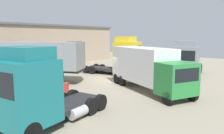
{
  "coord_description": "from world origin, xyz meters",
  "views": [
    {
      "loc": [
        -16.35,
        -13.71,
        4.43
      ],
      "look_at": [
        -1.22,
        -0.88,
        1.6
      ],
      "focal_mm": 35.0,
      "sensor_mm": 36.0,
      "label": 1
    }
  ],
  "objects": [
    {
      "name": "tractor_unit_teal",
      "position": [
        -11.18,
        -4.49,
        1.87
      ],
      "size": [
        6.35,
        3.35,
        3.97
      ],
      "rotation": [
        0.0,
        0.0,
        -3.0
      ],
      "color": "#197075",
      "rests_on": "ground_plane"
    },
    {
      "name": "traffic_cone",
      "position": [
        3.31,
        -1.45,
        0.25
      ],
      "size": [
        0.4,
        0.4,
        0.55
      ],
      "color": "black",
      "rests_on": "ground_plane"
    },
    {
      "name": "ground_plane",
      "position": [
        0.0,
        0.0,
        0.0
      ],
      "size": [
        60.0,
        60.0,
        0.0
      ],
      "primitive_type": "plane",
      "color": "gray"
    },
    {
      "name": "container_trailer_blue",
      "position": [
        -5.82,
        6.41,
        2.5
      ],
      "size": [
        7.77,
        11.27,
        3.87
      ],
      "rotation": [
        0.0,
        0.0,
        -1.06
      ],
      "color": "gray",
      "rests_on": "ground_plane"
    },
    {
      "name": "tractor_unit_yellow",
      "position": [
        3.18,
        1.12,
        2.05
      ],
      "size": [
        3.62,
        6.94,
        4.37
      ],
      "rotation": [
        0.0,
        0.0,
        -1.39
      ],
      "color": "yellow",
      "rests_on": "ground_plane"
    },
    {
      "name": "oil_drum",
      "position": [
        -6.23,
        -0.4,
        0.44
      ],
      "size": [
        0.58,
        0.58,
        0.88
      ],
      "color": "#B22D23",
      "rests_on": "ground_plane"
    },
    {
      "name": "gravel_pile",
      "position": [
        10.19,
        2.19,
        0.65
      ],
      "size": [
        4.55,
        4.55,
        1.3
      ],
      "color": "#423D38",
      "rests_on": "ground_plane"
    },
    {
      "name": "tractor_unit_grey",
      "position": [
        6.41,
        -4.83,
        1.84
      ],
      "size": [
        6.87,
        3.91,
        3.91
      ],
      "rotation": [
        0.0,
        0.0,
        -2.91
      ],
      "color": "gray",
      "rests_on": "ground_plane"
    },
    {
      "name": "warehouse_building",
      "position": [
        0.0,
        17.86,
        3.08
      ],
      "size": [
        31.81,
        8.23,
        6.14
      ],
      "color": "tan",
      "rests_on": "ground_plane"
    },
    {
      "name": "box_truck_green",
      "position": [
        -1.16,
        -4.61,
        1.95
      ],
      "size": [
        5.55,
        8.57,
        3.48
      ],
      "rotation": [
        0.0,
        0.0,
        -1.99
      ],
      "color": "#28843D",
      "rests_on": "ground_plane"
    }
  ]
}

